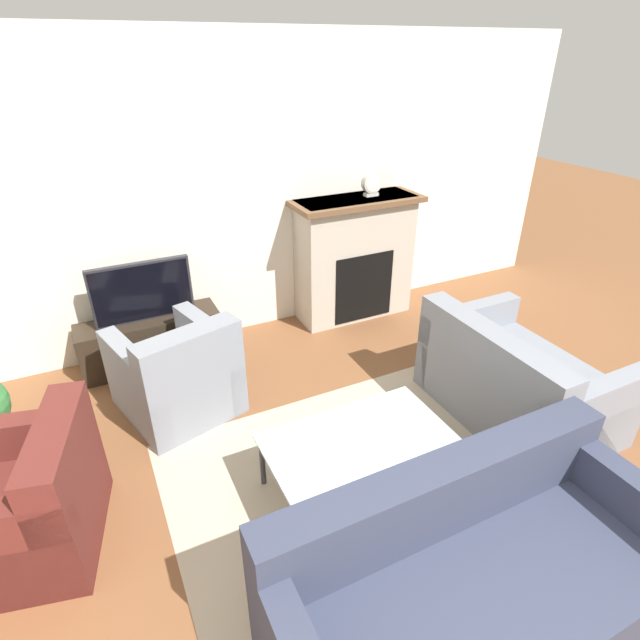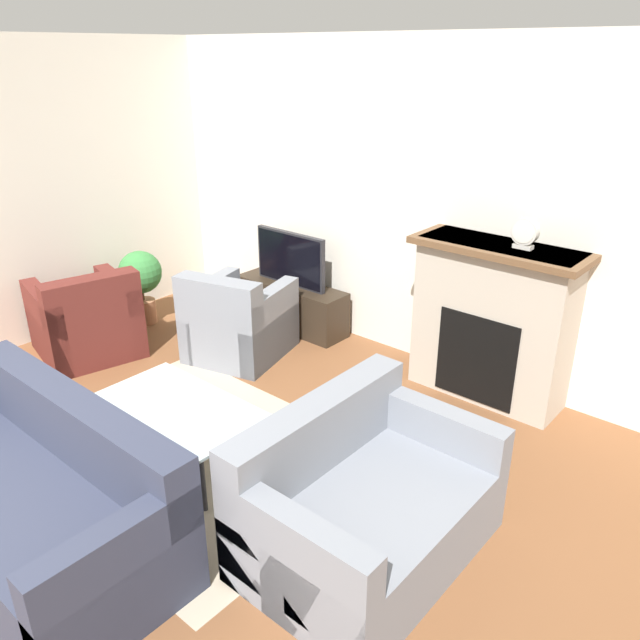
# 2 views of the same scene
# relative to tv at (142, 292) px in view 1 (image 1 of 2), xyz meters

# --- Properties ---
(wall_back) EXTENTS (7.81, 0.06, 2.70)m
(wall_back) POSITION_rel_tv_xyz_m (0.76, 0.29, 0.64)
(wall_back) COLOR silver
(wall_back) RESTS_ON ground_plane
(area_rug) EXTENTS (2.36, 1.83, 0.00)m
(area_rug) POSITION_rel_tv_xyz_m (0.92, -2.02, -0.71)
(area_rug) COLOR #B7A88E
(area_rug) RESTS_ON ground_plane
(fireplace) EXTENTS (1.30, 0.49, 1.25)m
(fireplace) POSITION_rel_tv_xyz_m (2.10, 0.04, -0.06)
(fireplace) COLOR #B2A899
(fireplace) RESTS_ON ground_plane
(tv_stand) EXTENTS (1.21, 0.35, 0.45)m
(tv_stand) POSITION_rel_tv_xyz_m (0.00, 0.00, -0.49)
(tv_stand) COLOR #2D2319
(tv_stand) RESTS_ON ground_plane
(tv) EXTENTS (0.83, 0.06, 0.52)m
(tv) POSITION_rel_tv_xyz_m (0.00, 0.00, 0.00)
(tv) COLOR #232328
(tv) RESTS_ON tv_stand
(couch_sectional) EXTENTS (1.96, 0.87, 0.82)m
(couch_sectional) POSITION_rel_tv_xyz_m (0.96, -3.09, -0.42)
(couch_sectional) COLOR #33384C
(couch_sectional) RESTS_ON ground_plane
(couch_loveseat) EXTENTS (0.94, 1.36, 0.82)m
(couch_loveseat) POSITION_rel_tv_xyz_m (2.37, -1.97, -0.42)
(couch_loveseat) COLOR gray
(couch_loveseat) RESTS_ON ground_plane
(armchair_by_window) EXTENTS (1.04, 0.99, 0.82)m
(armchair_by_window) POSITION_rel_tv_xyz_m (-0.99, -1.64, -0.41)
(armchair_by_window) COLOR #5B231E
(armchair_by_window) RESTS_ON ground_plane
(armchair_accent) EXTENTS (0.96, 1.01, 0.82)m
(armchair_accent) POSITION_rel_tv_xyz_m (0.07, -0.78, -0.41)
(armchair_accent) COLOR gray
(armchair_accent) RESTS_ON ground_plane
(coffee_table) EXTENTS (1.16, 0.63, 0.40)m
(coffee_table) POSITION_rel_tv_xyz_m (0.92, -2.07, -0.35)
(coffee_table) COLOR #333338
(coffee_table) RESTS_ON ground_plane
(mantel_clock) EXTENTS (0.19, 0.07, 0.22)m
(mantel_clock) POSITION_rel_tv_xyz_m (2.26, 0.04, 0.66)
(mantel_clock) COLOR beige
(mantel_clock) RESTS_ON fireplace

